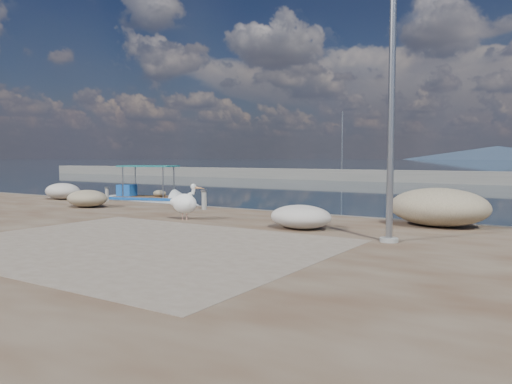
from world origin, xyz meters
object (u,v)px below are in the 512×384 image
object	(u,v)px
lamp_post	(392,105)
bollard_near	(204,199)
boat_left	(148,202)
pelican	(185,203)

from	to	relation	value
lamp_post	bollard_near	world-z (taller)	lamp_post
boat_left	lamp_post	distance (m)	16.87
boat_left	pelican	bearing A→B (deg)	-55.27
bollard_near	pelican	bearing A→B (deg)	-62.52
pelican	lamp_post	distance (m)	7.51
pelican	lamp_post	bearing A→B (deg)	-19.73
pelican	bollard_near	size ratio (longest dim) A/B	1.60
pelican	bollard_near	distance (m)	3.22
boat_left	pelican	size ratio (longest dim) A/B	4.32
boat_left	pelican	distance (m)	10.24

